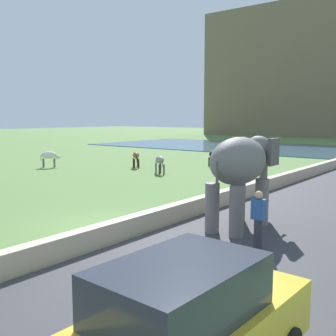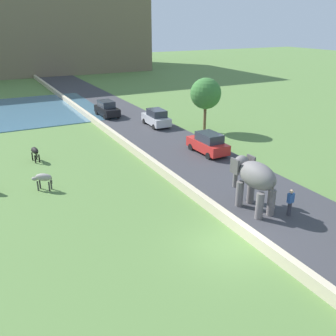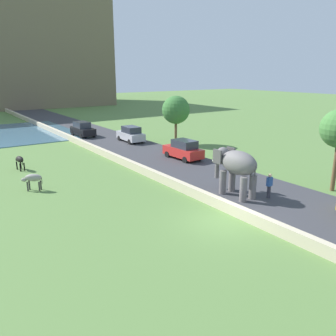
{
  "view_description": "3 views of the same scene",
  "coord_description": "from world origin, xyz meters",
  "px_view_note": "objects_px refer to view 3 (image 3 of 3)",
  "views": [
    {
      "loc": [
        9.41,
        -8.96,
        3.59
      ],
      "look_at": [
        -0.61,
        3.84,
        1.54
      ],
      "focal_mm": 43.0,
      "sensor_mm": 36.0,
      "label": 1
    },
    {
      "loc": [
        -10.01,
        -12.73,
        10.36
      ],
      "look_at": [
        0.58,
        7.64,
        1.33
      ],
      "focal_mm": 40.39,
      "sensor_mm": 36.0,
      "label": 2
    },
    {
      "loc": [
        -11.93,
        -12.11,
        7.63
      ],
      "look_at": [
        -0.05,
        4.95,
        1.85
      ],
      "focal_mm": 36.84,
      "sensor_mm": 36.0,
      "label": 3
    }
  ],
  "objects_px": {
    "elephant": "(236,165)",
    "car_silver": "(131,134)",
    "cow_black": "(20,160)",
    "cow_grey": "(33,179)",
    "car_red": "(183,150)",
    "car_black": "(83,129)",
    "person_beside_elephant": "(269,186)"
  },
  "relations": [
    {
      "from": "car_black",
      "to": "cow_grey",
      "type": "height_order",
      "value": "car_black"
    },
    {
      "from": "car_red",
      "to": "car_silver",
      "type": "relative_size",
      "value": 1.0
    },
    {
      "from": "car_red",
      "to": "cow_grey",
      "type": "bearing_deg",
      "value": -175.28
    },
    {
      "from": "elephant",
      "to": "car_black",
      "type": "height_order",
      "value": "elephant"
    },
    {
      "from": "person_beside_elephant",
      "to": "car_red",
      "type": "height_order",
      "value": "car_red"
    },
    {
      "from": "person_beside_elephant",
      "to": "cow_black",
      "type": "height_order",
      "value": "person_beside_elephant"
    },
    {
      "from": "car_silver",
      "to": "cow_black",
      "type": "distance_m",
      "value": 13.92
    },
    {
      "from": "car_red",
      "to": "cow_grey",
      "type": "relative_size",
      "value": 3.04
    },
    {
      "from": "car_black",
      "to": "elephant",
      "type": "bearing_deg",
      "value": -90.0
    },
    {
      "from": "car_black",
      "to": "cow_grey",
      "type": "bearing_deg",
      "value": -120.61
    },
    {
      "from": "cow_black",
      "to": "person_beside_elephant",
      "type": "bearing_deg",
      "value": -54.79
    },
    {
      "from": "cow_black",
      "to": "cow_grey",
      "type": "xyz_separation_m",
      "value": [
        -0.45,
        -5.83,
        0.0
      ]
    },
    {
      "from": "person_beside_elephant",
      "to": "car_black",
      "type": "height_order",
      "value": "car_black"
    },
    {
      "from": "elephant",
      "to": "cow_black",
      "type": "distance_m",
      "value": 17.34
    },
    {
      "from": "elephant",
      "to": "person_beside_elephant",
      "type": "relative_size",
      "value": 2.13
    },
    {
      "from": "car_red",
      "to": "elephant",
      "type": "bearing_deg",
      "value": -108.34
    },
    {
      "from": "elephant",
      "to": "car_silver",
      "type": "xyz_separation_m",
      "value": [
        3.15,
        19.31,
        -1.14
      ]
    },
    {
      "from": "elephant",
      "to": "cow_black",
      "type": "relative_size",
      "value": 2.45
    },
    {
      "from": "car_red",
      "to": "car_silver",
      "type": "xyz_separation_m",
      "value": [
        -0.0,
        9.79,
        0.0
      ]
    },
    {
      "from": "person_beside_elephant",
      "to": "car_red",
      "type": "relative_size",
      "value": 0.4
    },
    {
      "from": "car_black",
      "to": "cow_black",
      "type": "distance_m",
      "value": 15.13
    },
    {
      "from": "elephant",
      "to": "person_beside_elephant",
      "type": "xyz_separation_m",
      "value": [
        1.36,
        -1.6,
        -1.16
      ]
    },
    {
      "from": "cow_grey",
      "to": "person_beside_elephant",
      "type": "bearing_deg",
      "value": -40.74
    },
    {
      "from": "cow_black",
      "to": "cow_grey",
      "type": "height_order",
      "value": "same"
    },
    {
      "from": "car_red",
      "to": "car_black",
      "type": "relative_size",
      "value": 0.99
    },
    {
      "from": "car_silver",
      "to": "car_black",
      "type": "xyz_separation_m",
      "value": [
        -3.15,
        6.45,
        0.0
      ]
    },
    {
      "from": "car_red",
      "to": "person_beside_elephant",
      "type": "bearing_deg",
      "value": -99.16
    },
    {
      "from": "cow_grey",
      "to": "cow_black",
      "type": "bearing_deg",
      "value": 85.63
    },
    {
      "from": "car_silver",
      "to": "cow_black",
      "type": "bearing_deg",
      "value": -158.65
    },
    {
      "from": "car_red",
      "to": "cow_black",
      "type": "bearing_deg",
      "value": 160.0
    },
    {
      "from": "person_beside_elephant",
      "to": "car_silver",
      "type": "bearing_deg",
      "value": 85.11
    },
    {
      "from": "car_red",
      "to": "car_silver",
      "type": "distance_m",
      "value": 9.79
    }
  ]
}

